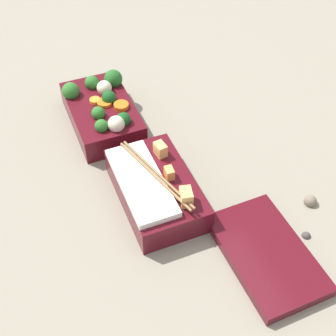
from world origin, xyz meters
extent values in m
plane|color=gray|center=(0.00, 0.00, 0.00)|extent=(3.00, 3.00, 0.00)
cube|color=#510F19|center=(-0.12, -0.01, 0.03)|extent=(0.21, 0.13, 0.05)
sphere|color=#2D7028|center=(-0.09, -0.02, 0.06)|extent=(0.03, 0.03, 0.03)
sphere|color=#19511E|center=(-0.12, 0.01, 0.06)|extent=(0.03, 0.03, 0.03)
sphere|color=#19511E|center=(-0.05, 0.02, 0.06)|extent=(0.03, 0.03, 0.03)
sphere|color=#2D7028|center=(-0.05, -0.03, 0.06)|extent=(0.03, 0.03, 0.03)
sphere|color=#236023|center=(-0.18, 0.04, 0.06)|extent=(0.04, 0.04, 0.04)
sphere|color=#2D7028|center=(-0.19, -0.01, 0.06)|extent=(0.03, 0.03, 0.03)
sphere|color=#2D7028|center=(-0.17, -0.06, 0.06)|extent=(0.04, 0.04, 0.04)
cylinder|color=orange|center=(-0.13, -0.02, 0.05)|extent=(0.03, 0.03, 0.01)
cylinder|color=orange|center=(-0.10, 0.03, 0.06)|extent=(0.04, 0.04, 0.01)
cylinder|color=orange|center=(-0.12, 0.00, 0.05)|extent=(0.04, 0.04, 0.01)
sphere|color=beige|center=(-0.16, 0.01, 0.06)|extent=(0.03, 0.03, 0.03)
sphere|color=beige|center=(-0.04, 0.00, 0.06)|extent=(0.03, 0.03, 0.03)
cube|color=#510F19|center=(0.12, 0.02, 0.03)|extent=(0.21, 0.13, 0.05)
cube|color=white|center=(0.12, -0.01, 0.06)|extent=(0.19, 0.07, 0.01)
cube|color=#EAB266|center=(0.06, 0.05, 0.06)|extent=(0.03, 0.02, 0.02)
cube|color=#F4A356|center=(0.12, 0.05, 0.06)|extent=(0.02, 0.02, 0.02)
cube|color=#EAB266|center=(0.18, 0.05, 0.07)|extent=(0.03, 0.02, 0.03)
sphere|color=#4C1E4C|center=(0.18, 0.05, 0.06)|extent=(0.02, 0.02, 0.02)
cylinder|color=olive|center=(0.12, 0.02, 0.07)|extent=(0.19, 0.06, 0.01)
cylinder|color=olive|center=(0.12, 0.02, 0.07)|extent=(0.19, 0.06, 0.01)
cube|color=#510F19|center=(0.30, 0.14, 0.01)|extent=(0.21, 0.13, 0.02)
sphere|color=#7A6B5B|center=(0.23, 0.27, 0.01)|extent=(0.02, 0.02, 0.02)
sphere|color=#474442|center=(0.29, 0.23, 0.00)|extent=(0.02, 0.02, 0.02)
camera|label=1|loc=(0.64, -0.17, 0.65)|focal=50.00mm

